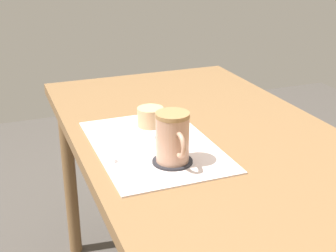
{
  "coord_description": "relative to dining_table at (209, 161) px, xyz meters",
  "views": [
    {
      "loc": [
        1.04,
        -0.53,
        1.22
      ],
      "look_at": [
        0.01,
        -0.13,
        0.76
      ],
      "focal_mm": 50.0,
      "sensor_mm": 36.0,
      "label": 1
    }
  ],
  "objects": [
    {
      "name": "teaspoon",
      "position": [
        0.01,
        -0.29,
        0.09
      ],
      "size": [
        0.13,
        0.02,
        0.01
      ],
      "primitive_type": "cylinder",
      "rotation": [
        0.0,
        1.57,
        0.11
      ],
      "color": "silver",
      "rests_on": "placemat"
    },
    {
      "name": "dining_table",
      "position": [
        0.0,
        0.0,
        0.0
      ],
      "size": [
        1.3,
        0.71,
        0.71
      ],
      "color": "brown",
      "rests_on": "ground_plane"
    },
    {
      "name": "coffee_mug",
      "position": [
        0.12,
        -0.16,
        0.15
      ],
      "size": [
        0.11,
        0.08,
        0.12
      ],
      "color": "tan",
      "rests_on": "coffee_coaster"
    },
    {
      "name": "coffee_coaster",
      "position": [
        0.12,
        -0.16,
        0.08
      ],
      "size": [
        0.1,
        0.1,
        0.0
      ],
      "primitive_type": "cylinder",
      "color": "#232328",
      "rests_on": "placemat"
    },
    {
      "name": "pastry",
      "position": [
        -0.09,
        -0.14,
        0.12
      ],
      "size": [
        0.07,
        0.07,
        0.05
      ],
      "primitive_type": "cylinder",
      "color": "tan",
      "rests_on": "pastry_plate"
    },
    {
      "name": "placemat",
      "position": [
        0.01,
        -0.17,
        0.08
      ],
      "size": [
        0.44,
        0.3,
        0.0
      ],
      "primitive_type": "cube",
      "color": "silver",
      "rests_on": "dining_table"
    },
    {
      "name": "pastry_plate",
      "position": [
        -0.09,
        -0.14,
        0.09
      ],
      "size": [
        0.14,
        0.14,
        0.01
      ],
      "primitive_type": "cylinder",
      "color": "white",
      "rests_on": "placemat"
    }
  ]
}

